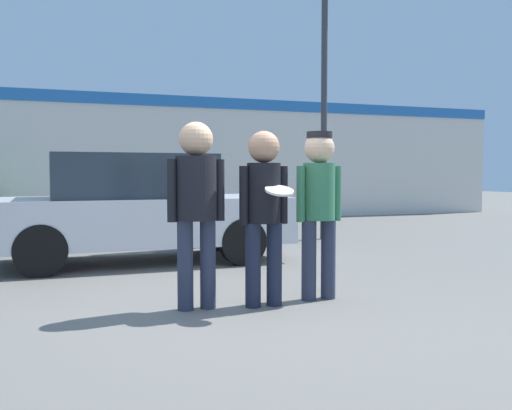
{
  "coord_description": "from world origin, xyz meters",
  "views": [
    {
      "loc": [
        -1.59,
        -5.03,
        1.29
      ],
      "look_at": [
        0.37,
        0.29,
        0.97
      ],
      "focal_mm": 40.0,
      "sensor_mm": 36.0,
      "label": 1
    }
  ],
  "objects": [
    {
      "name": "person_right",
      "position": [
        1.01,
        0.17,
        1.03
      ],
      "size": [
        0.5,
        0.33,
        1.71
      ],
      "color": "#2D3347",
      "rests_on": "ground"
    },
    {
      "name": "ground_plane",
      "position": [
        0.0,
        0.0,
        0.0
      ],
      "size": [
        56.0,
        56.0,
        0.0
      ],
      "primitive_type": "plane",
      "color": "#66635E"
    },
    {
      "name": "parked_car_near",
      "position": [
        -0.36,
        3.3,
        0.78
      ],
      "size": [
        4.29,
        1.79,
        1.56
      ],
      "color": "silver",
      "rests_on": "ground"
    },
    {
      "name": "street_lamp",
      "position": [
        3.71,
        4.96,
        3.59
      ],
      "size": [
        1.23,
        0.35,
        5.88
      ],
      "color": "#38383D",
      "rests_on": "ground"
    },
    {
      "name": "storefront_building",
      "position": [
        0.0,
        10.18,
        1.71
      ],
      "size": [
        24.0,
        0.22,
        3.36
      ],
      "color": "silver",
      "rests_on": "ground"
    },
    {
      "name": "person_middle_with_frisbee",
      "position": [
        0.38,
        0.08,
        1.01
      ],
      "size": [
        0.49,
        0.54,
        1.7
      ],
      "color": "#1E2338",
      "rests_on": "ground"
    },
    {
      "name": "person_left",
      "position": [
        -0.26,
        0.19,
        1.07
      ],
      "size": [
        0.55,
        0.38,
        1.77
      ],
      "color": "#2D3347",
      "rests_on": "ground"
    }
  ]
}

